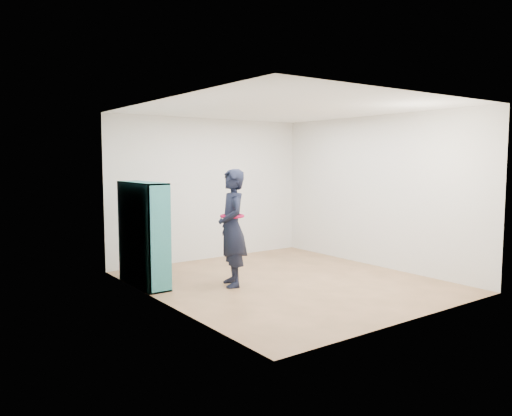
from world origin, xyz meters
TOP-DOWN VIEW (x-y plane):
  - floor at (0.00, 0.00)m, footprint 4.50×4.50m
  - ceiling at (0.00, 0.00)m, footprint 4.50×4.50m
  - wall_left at (-2.00, 0.00)m, footprint 0.02×4.50m
  - wall_right at (2.00, 0.00)m, footprint 0.02×4.50m
  - wall_back at (0.00, 2.25)m, footprint 4.00×0.02m
  - wall_front at (0.00, -2.25)m, footprint 4.00×0.02m
  - bookshelf at (-1.85, 1.08)m, footprint 0.33×1.14m
  - person at (-0.79, 0.30)m, footprint 0.60×0.73m
  - smartphone at (-0.91, 0.42)m, footprint 0.04×0.11m

SIDE VIEW (x-z plane):
  - floor at x=0.00m, z-range 0.00..0.00m
  - bookshelf at x=-1.85m, z-range -0.02..1.51m
  - person at x=-0.79m, z-range 0.00..1.72m
  - smartphone at x=-0.91m, z-range 0.90..1.04m
  - wall_left at x=-2.00m, z-range 0.00..2.60m
  - wall_right at x=2.00m, z-range 0.00..2.60m
  - wall_back at x=0.00m, z-range 0.00..2.60m
  - wall_front at x=0.00m, z-range 0.00..2.60m
  - ceiling at x=0.00m, z-range 2.60..2.60m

